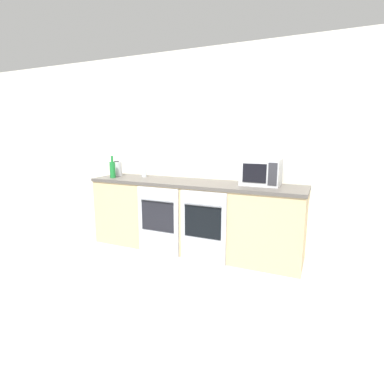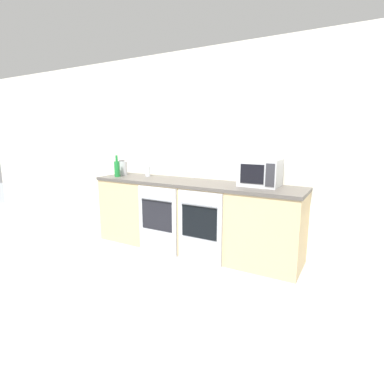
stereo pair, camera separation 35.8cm
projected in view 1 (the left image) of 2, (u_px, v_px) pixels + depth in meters
The scene contains 9 objects.
ground_plane at pixel (109, 321), 2.46m from camera, with size 16.00×16.00×0.00m, color gray.
wall_back at pixel (203, 150), 4.06m from camera, with size 10.00×0.06×2.60m.
counter_back at pixel (193, 216), 3.92m from camera, with size 2.79×0.64×0.92m.
oven_left at pixel (158, 221), 3.77m from camera, with size 0.57×0.06×0.86m.
oven_right at pixel (203, 227), 3.52m from camera, with size 0.57×0.06×0.86m.
microwave at pixel (261, 172), 3.55m from camera, with size 0.45×0.35×0.32m.
bottle_green at pixel (113, 169), 4.15m from camera, with size 0.08×0.08×0.31m.
bottle_clear at pixel (144, 171), 4.25m from camera, with size 0.07×0.07×0.21m.
kettle at pixel (117, 169), 4.33m from camera, with size 0.15×0.15×0.22m.
Camera 1 is at (1.54, -1.74, 1.51)m, focal length 28.00 mm.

